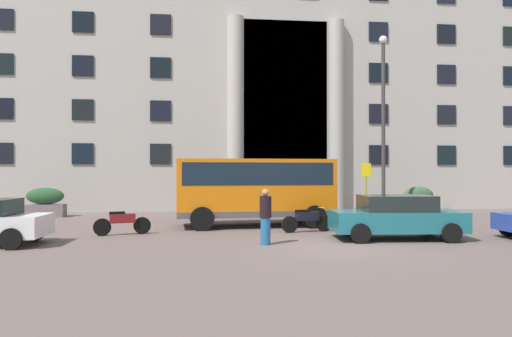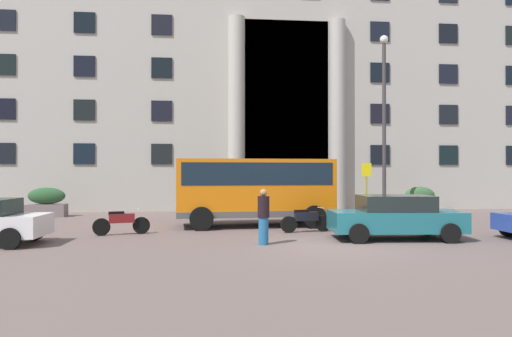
{
  "view_description": "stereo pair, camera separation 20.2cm",
  "coord_description": "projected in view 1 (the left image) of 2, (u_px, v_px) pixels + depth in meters",
  "views": [
    {
      "loc": [
        -3.83,
        -13.66,
        2.21
      ],
      "look_at": [
        -1.6,
        6.85,
        2.35
      ],
      "focal_mm": 33.23,
      "sensor_mm": 36.0,
      "label": 1
    },
    {
      "loc": [
        -3.63,
        -13.68,
        2.21
      ],
      "look_at": [
        -1.6,
        6.85,
        2.35
      ],
      "focal_mm": 33.23,
      "sensor_mm": 36.0,
      "label": 2
    }
  ],
  "objects": [
    {
      "name": "ground_plane",
      "position": [
        335.0,
        249.0,
        13.98
      ],
      "size": [
        80.0,
        64.0,
        0.12
      ],
      "primitive_type": "cube",
      "color": "#675552"
    },
    {
      "name": "office_building_facade",
      "position": [
        263.0,
        96.0,
        31.39
      ],
      "size": [
        36.52,
        9.72,
        14.53
      ],
      "color": "#ADA79F",
      "rests_on": "ground_plane"
    },
    {
      "name": "orange_minibus",
      "position": [
        254.0,
        186.0,
        19.26
      ],
      "size": [
        6.41,
        3.0,
        2.71
      ],
      "rotation": [
        0.0,
        0.0,
        0.07
      ],
      "color": "orange",
      "rests_on": "ground_plane"
    },
    {
      "name": "bus_stop_sign",
      "position": [
        366.0,
        185.0,
        21.38
      ],
      "size": [
        0.44,
        0.08,
        2.6
      ],
      "color": "#9B9A20",
      "rests_on": "ground_plane"
    },
    {
      "name": "hedge_planter_east",
      "position": [
        307.0,
        202.0,
        24.45
      ],
      "size": [
        1.93,
        0.7,
        1.36
      ],
      "color": "slate",
      "rests_on": "ground_plane"
    },
    {
      "name": "hedge_planter_entrance_left",
      "position": [
        418.0,
        201.0,
        24.98
      ],
      "size": [
        1.69,
        0.73,
        1.43
      ],
      "color": "#645F61",
      "rests_on": "ground_plane"
    },
    {
      "name": "hedge_planter_far_east",
      "position": [
        45.0,
        203.0,
        23.13
      ],
      "size": [
        1.87,
        0.74,
        1.43
      ],
      "color": "slate",
      "rests_on": "ground_plane"
    },
    {
      "name": "hedge_planter_far_west",
      "position": [
        213.0,
        202.0,
        23.84
      ],
      "size": [
        1.44,
        0.77,
        1.38
      ],
      "color": "gray",
      "rests_on": "ground_plane"
    },
    {
      "name": "parked_coupe_end",
      "position": [
        396.0,
        217.0,
        15.53
      ],
      "size": [
        4.3,
        2.27,
        1.44
      ],
      "rotation": [
        0.0,
        0.0,
        -0.07
      ],
      "color": "#1E6370",
      "rests_on": "ground_plane"
    },
    {
      "name": "motorcycle_near_kerb",
      "position": [
        121.0,
        222.0,
        16.52
      ],
      "size": [
        1.91,
        0.74,
        0.89
      ],
      "rotation": [
        0.0,
        0.0,
        0.27
      ],
      "color": "black",
      "rests_on": "ground_plane"
    },
    {
      "name": "scooter_by_planter",
      "position": [
        306.0,
        220.0,
        17.31
      ],
      "size": [
        1.95,
        0.62,
        0.89
      ],
      "rotation": [
        0.0,
        0.0,
        0.18
      ],
      "color": "black",
      "rests_on": "ground_plane"
    },
    {
      "name": "pedestrian_man_red_shirt",
      "position": [
        266.0,
        217.0,
        14.32
      ],
      "size": [
        0.36,
        0.36,
        1.69
      ],
      "rotation": [
        0.0,
        0.0,
        3.05
      ],
      "color": "#215A8B",
      "rests_on": "ground_plane"
    },
    {
      "name": "lamppost_plaza_centre",
      "position": [
        383.0,
        113.0,
        22.95
      ],
      "size": [
        0.4,
        0.4,
        8.82
      ],
      "color": "#3C3438",
      "rests_on": "ground_plane"
    }
  ]
}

